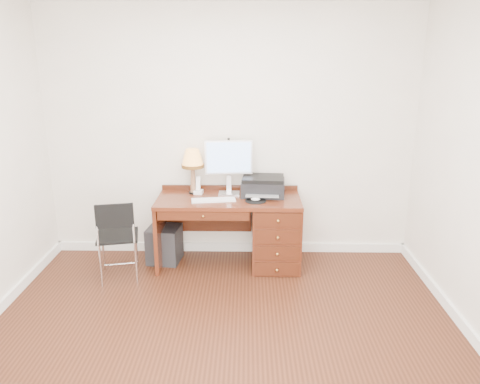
{
  "coord_description": "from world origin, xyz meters",
  "views": [
    {
      "loc": [
        0.2,
        -3.26,
        2.22
      ],
      "look_at": [
        0.12,
        1.2,
        0.88
      ],
      "focal_mm": 35.0,
      "sensor_mm": 36.0,
      "label": 1
    }
  ],
  "objects_px": {
    "printer": "(263,186)",
    "phone": "(198,189)",
    "leg_lamp": "(193,161)",
    "equipment_box": "(164,244)",
    "monitor": "(229,160)",
    "chair": "(115,232)",
    "desk": "(259,228)"
  },
  "relations": [
    {
      "from": "phone",
      "to": "chair",
      "type": "height_order",
      "value": "phone"
    },
    {
      "from": "chair",
      "to": "phone",
      "type": "bearing_deg",
      "value": 22.55
    },
    {
      "from": "printer",
      "to": "equipment_box",
      "type": "distance_m",
      "value": 1.26
    },
    {
      "from": "monitor",
      "to": "equipment_box",
      "type": "distance_m",
      "value": 1.17
    },
    {
      "from": "monitor",
      "to": "printer",
      "type": "distance_m",
      "value": 0.45
    },
    {
      "from": "monitor",
      "to": "leg_lamp",
      "type": "bearing_deg",
      "value": 175.85
    },
    {
      "from": "phone",
      "to": "chair",
      "type": "xyz_separation_m",
      "value": [
        -0.77,
        -0.54,
        -0.29
      ]
    },
    {
      "from": "desk",
      "to": "leg_lamp",
      "type": "distance_m",
      "value": 1.0
    },
    {
      "from": "desk",
      "to": "leg_lamp",
      "type": "xyz_separation_m",
      "value": [
        -0.71,
        0.16,
        0.69
      ]
    },
    {
      "from": "leg_lamp",
      "to": "chair",
      "type": "distance_m",
      "value": 1.08
    },
    {
      "from": "phone",
      "to": "leg_lamp",
      "type": "bearing_deg",
      "value": 176.77
    },
    {
      "from": "leg_lamp",
      "to": "equipment_box",
      "type": "bearing_deg",
      "value": -162.77
    },
    {
      "from": "leg_lamp",
      "to": "phone",
      "type": "distance_m",
      "value": 0.31
    },
    {
      "from": "leg_lamp",
      "to": "monitor",
      "type": "bearing_deg",
      "value": 0.92
    },
    {
      "from": "printer",
      "to": "leg_lamp",
      "type": "relative_size",
      "value": 0.98
    },
    {
      "from": "phone",
      "to": "equipment_box",
      "type": "height_order",
      "value": "phone"
    },
    {
      "from": "desk",
      "to": "chair",
      "type": "relative_size",
      "value": 1.78
    },
    {
      "from": "monitor",
      "to": "printer",
      "type": "relative_size",
      "value": 1.22
    },
    {
      "from": "chair",
      "to": "equipment_box",
      "type": "xyz_separation_m",
      "value": [
        0.39,
        0.45,
        -0.31
      ]
    },
    {
      "from": "monitor",
      "to": "phone",
      "type": "xyz_separation_m",
      "value": [
        -0.33,
        -0.02,
        -0.31
      ]
    },
    {
      "from": "leg_lamp",
      "to": "equipment_box",
      "type": "relative_size",
      "value": 1.23
    },
    {
      "from": "monitor",
      "to": "leg_lamp",
      "type": "height_order",
      "value": "monitor"
    },
    {
      "from": "printer",
      "to": "phone",
      "type": "height_order",
      "value": "printer"
    },
    {
      "from": "printer",
      "to": "chair",
      "type": "bearing_deg",
      "value": -156.76
    },
    {
      "from": "phone",
      "to": "desk",
      "type": "bearing_deg",
      "value": -4.41
    },
    {
      "from": "printer",
      "to": "desk",
      "type": "bearing_deg",
      "value": -104.79
    },
    {
      "from": "equipment_box",
      "to": "chair",
      "type": "bearing_deg",
      "value": -124.14
    },
    {
      "from": "desk",
      "to": "leg_lamp",
      "type": "height_order",
      "value": "leg_lamp"
    },
    {
      "from": "chair",
      "to": "monitor",
      "type": "bearing_deg",
      "value": 14.46
    },
    {
      "from": "monitor",
      "to": "phone",
      "type": "relative_size",
      "value": 3.07
    },
    {
      "from": "desk",
      "to": "leg_lamp",
      "type": "bearing_deg",
      "value": 167.42
    },
    {
      "from": "monitor",
      "to": "equipment_box",
      "type": "relative_size",
      "value": 1.48
    }
  ]
}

